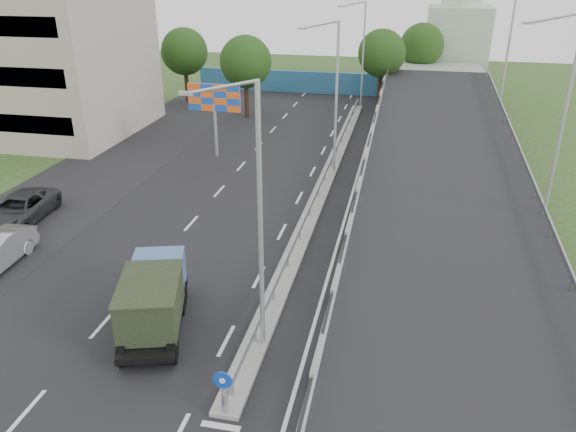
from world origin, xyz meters
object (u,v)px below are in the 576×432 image
(sign_bollard, at_px, (224,392))
(dump_truck, at_px, (154,298))
(lamp_post_near, at_px, (255,209))
(church, at_px, (457,40))
(lamp_post_mid, at_px, (334,91))
(parked_car_c, at_px, (19,209))
(lamp_post_far, at_px, (361,49))
(billboard, at_px, (214,102))

(sign_bollard, xyz_separation_m, dump_truck, (-4.26, 4.15, 0.38))
(lamp_post_near, relative_size, dump_truck, 1.64)
(church, bearing_deg, lamp_post_mid, -106.22)
(lamp_post_near, xyz_separation_m, parked_car_c, (-16.23, 8.21, -5.03))
(parked_car_c, bearing_deg, lamp_post_far, 57.40)
(lamp_post_near, relative_size, billboard, 1.83)
(sign_bollard, distance_m, billboard, 27.53)
(lamp_post_near, bearing_deg, lamp_post_mid, 90.00)
(lamp_post_near, bearing_deg, dump_truck, 175.76)
(lamp_post_far, height_order, parked_car_c, lamp_post_far)
(lamp_post_far, bearing_deg, sign_bollard, -90.14)
(lamp_post_far, distance_m, parked_car_c, 36.04)
(dump_truck, xyz_separation_m, parked_car_c, (-11.86, 7.89, -0.63))
(sign_bollard, relative_size, church, 0.12)
(lamp_post_near, bearing_deg, parked_car_c, 153.15)
(lamp_post_near, height_order, parked_car_c, lamp_post_near)
(billboard, height_order, parked_car_c, billboard)
(lamp_post_mid, bearing_deg, parked_car_c, -144.01)
(lamp_post_far, xyz_separation_m, billboard, (-9.11, -18.00, -1.62))
(billboard, bearing_deg, parked_car_c, -117.31)
(lamp_post_mid, relative_size, dump_truck, 1.64)
(lamp_post_mid, distance_m, dump_truck, 20.63)
(lamp_post_near, height_order, church, church)
(lamp_post_far, bearing_deg, parked_car_c, -117.05)
(lamp_post_near, relative_size, church, 0.73)
(church, distance_m, billboard, 37.23)
(lamp_post_mid, distance_m, lamp_post_far, 20.00)
(church, distance_m, dump_truck, 55.67)
(lamp_post_far, height_order, dump_truck, lamp_post_far)
(lamp_post_far, distance_m, dump_truck, 40.16)
(sign_bollard, distance_m, church, 58.84)
(dump_truck, height_order, parked_car_c, dump_truck)
(sign_bollard, xyz_separation_m, lamp_post_mid, (0.11, 23.83, 4.77))
(lamp_post_mid, bearing_deg, lamp_post_far, 90.00)
(sign_bollard, height_order, lamp_post_mid, lamp_post_mid)
(lamp_post_mid, height_order, parked_car_c, lamp_post_mid)
(lamp_post_near, xyz_separation_m, lamp_post_far, (0.00, 40.00, 0.00))
(church, bearing_deg, billboard, -120.70)
(lamp_post_mid, xyz_separation_m, parked_car_c, (-16.23, -11.79, -5.03))
(parked_car_c, bearing_deg, sign_bollard, -42.31)
(sign_bollard, height_order, church, church)
(sign_bollard, bearing_deg, lamp_post_mid, 89.74)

